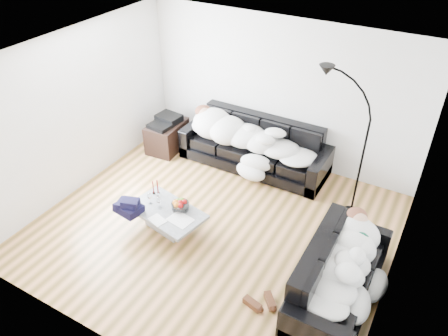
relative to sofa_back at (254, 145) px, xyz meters
The scene contains 24 objects.
ground 1.85m from the sofa_back, 82.91° to the right, with size 5.00×5.00×0.00m, color brown.
wall_back 1.01m from the sofa_back, 64.71° to the left, with size 5.00×0.02×2.60m, color silver.
wall_left 3.02m from the sofa_back, 141.98° to the right, with size 0.02×4.50×2.60m, color silver.
wall_right 3.37m from the sofa_back, 33.20° to the right, with size 0.02×4.50×2.60m, color silver.
ceiling 2.81m from the sofa_back, 82.91° to the right, with size 5.00×5.00×0.00m, color white.
sofa_back is the anchor object (origin of this frame).
sofa_right 3.07m from the sofa_back, 43.70° to the right, with size 1.93×0.83×0.78m, color black.
sleeper_back 0.22m from the sofa_back, 90.00° to the right, with size 2.24×0.77×0.45m, color white, non-canonical shape.
sleeper_right 3.07m from the sofa_back, 43.70° to the right, with size 1.66×0.70×0.40m, color white, non-canonical shape.
teal_cushion 2.65m from the sofa_back, 35.18° to the right, with size 0.36×0.30×0.20m, color #0B4E31.
coffee_table 2.18m from the sofa_back, 100.09° to the right, with size 1.13×0.66×0.33m, color #939699.
fruit_bowl 2.01m from the sofa_back, 96.40° to the right, with size 0.26×0.26×0.16m, color white.
wine_glass_a 2.12m from the sofa_back, 106.68° to the right, with size 0.07×0.07×0.16m, color white.
wine_glass_b 2.23m from the sofa_back, 107.85° to the right, with size 0.08×0.08×0.18m, color white.
wine_glass_c 2.19m from the sofa_back, 103.22° to the right, with size 0.08×0.08×0.19m, color white.
candle_left 2.06m from the sofa_back, 112.48° to the right, with size 0.04×0.04×0.23m, color maroon.
candle_right 2.01m from the sofa_back, 111.07° to the right, with size 0.05×0.05×0.26m, color maroon.
newspaper_a 2.21m from the sofa_back, 92.22° to the right, with size 0.34×0.26×0.01m, color silver.
newspaper_b 2.40m from the sofa_back, 98.75° to the right, with size 0.25×0.18×0.01m, color silver.
navy_jacket 2.53m from the sofa_back, 108.60° to the right, with size 0.40×0.33×0.20m, color black, non-canonical shape.
shoes 3.11m from the sofa_back, 62.01° to the right, with size 0.42×0.31×0.10m, color #472311, non-canonical shape.
av_cabinet 1.73m from the sofa_back, behind, with size 0.55×0.79×0.55m, color black.
stereo 1.73m from the sofa_back, behind, with size 0.44×0.34×0.13m, color black.
floor_lamp 2.06m from the sofa_back, 13.11° to the right, with size 0.74×0.30×2.03m, color black, non-canonical shape.
Camera 1 is at (2.56, -4.21, 4.48)m, focal length 35.00 mm.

